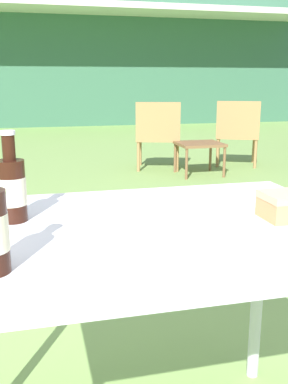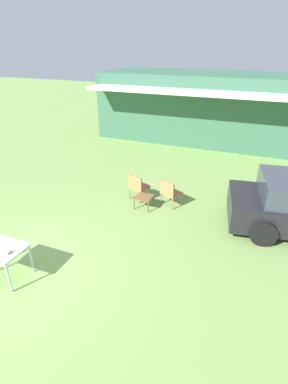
% 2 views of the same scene
% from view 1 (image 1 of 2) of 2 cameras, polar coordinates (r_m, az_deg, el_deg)
% --- Properties ---
extents(cabin_building, '(9.55, 4.94, 3.02)m').
position_cam_1_polar(cabin_building, '(12.41, -6.12, 16.21)').
color(cabin_building, '#38664C').
rests_on(cabin_building, ground_plane).
extents(wicker_chair_cushioned, '(0.61, 0.57, 0.79)m').
position_cam_1_polar(wicker_chair_cushioned, '(5.27, 1.80, 7.61)').
color(wicker_chair_cushioned, '#9E7547').
rests_on(wicker_chair_cushioned, ground_plane).
extents(wicker_chair_plain, '(0.64, 0.62, 0.79)m').
position_cam_1_polar(wicker_chair_plain, '(5.61, 11.77, 7.75)').
color(wicker_chair_plain, '#9E7547').
rests_on(wicker_chair_plain, ground_plane).
extents(garden_side_table, '(0.48, 0.45, 0.36)m').
position_cam_1_polar(garden_side_table, '(5.01, 7.05, 5.76)').
color(garden_side_table, brown).
rests_on(garden_side_table, ground_plane).
extents(patio_table, '(0.98, 0.68, 0.70)m').
position_cam_1_polar(patio_table, '(1.08, 1.29, -7.36)').
color(patio_table, silver).
rests_on(patio_table, ground_plane).
extents(cake_on_plate, '(0.20, 0.20, 0.07)m').
position_cam_1_polar(cake_on_plate, '(1.10, 17.37, -2.36)').
color(cake_on_plate, silver).
rests_on(cake_on_plate, patio_table).
extents(cola_bottle_near, '(0.07, 0.07, 0.21)m').
position_cam_1_polar(cola_bottle_near, '(1.09, -16.47, 0.47)').
color(cola_bottle_near, black).
rests_on(cola_bottle_near, patio_table).
extents(fork, '(0.19, 0.04, 0.01)m').
position_cam_1_polar(fork, '(1.08, 13.57, -3.78)').
color(fork, silver).
rests_on(fork, patio_table).
extents(loose_bottle_cap, '(0.03, 0.03, 0.01)m').
position_cam_1_polar(loose_bottle_cap, '(1.12, 0.13, -2.55)').
color(loose_bottle_cap, silver).
rests_on(loose_bottle_cap, patio_table).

